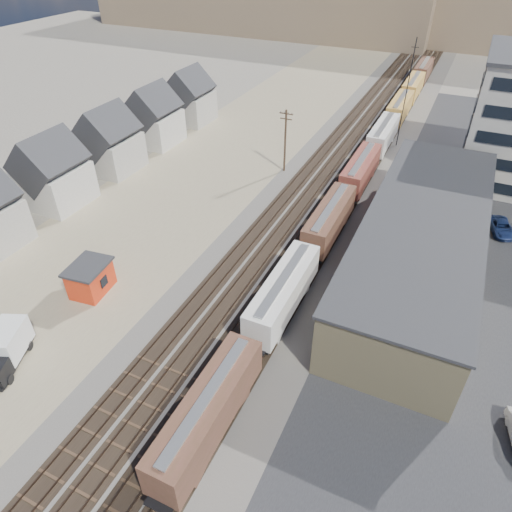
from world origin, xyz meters
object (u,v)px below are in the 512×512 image
at_px(box_truck, 5,349).
at_px(maintenance_shed, 90,278).
at_px(utility_pole_north, 285,140).
at_px(parked_car_blue, 501,228).
at_px(freight_train, 372,151).

relative_size(box_truck, maintenance_shed, 1.31).
bearing_deg(box_truck, maintenance_shed, 89.60).
distance_m(utility_pole_north, parked_car_blue, 33.02).
relative_size(freight_train, utility_pole_north, 11.97).
bearing_deg(freight_train, maintenance_shed, -114.85).
xyz_separation_m(utility_pole_north, maintenance_shed, (-7.89, -36.27, -3.51)).
height_order(freight_train, maintenance_shed, freight_train).
height_order(freight_train, utility_pole_north, utility_pole_north).
relative_size(utility_pole_north, parked_car_blue, 1.85).
height_order(box_truck, parked_car_blue, box_truck).
height_order(freight_train, parked_car_blue, freight_train).
height_order(box_truck, maintenance_shed, maintenance_shed).
relative_size(freight_train, parked_car_blue, 22.13).
bearing_deg(box_truck, freight_train, 69.68).
height_order(freight_train, box_truck, freight_train).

